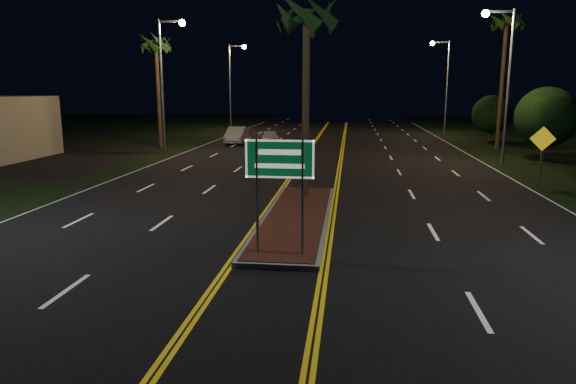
% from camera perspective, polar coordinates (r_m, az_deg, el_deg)
% --- Properties ---
extents(ground, '(120.00, 120.00, 0.00)m').
position_cam_1_polar(ground, '(11.32, -2.87, -11.94)').
color(ground, black).
rests_on(ground, ground).
extents(median_island, '(2.25, 10.25, 0.17)m').
position_cam_1_polar(median_island, '(17.88, 0.93, -2.84)').
color(median_island, gray).
rests_on(median_island, ground).
extents(highway_sign, '(1.80, 0.08, 3.20)m').
position_cam_1_polar(highway_sign, '(13.32, -0.93, 2.42)').
color(highway_sign, gray).
rests_on(highway_sign, ground).
extents(streetlight_left_mid, '(1.91, 0.44, 9.00)m').
position_cam_1_polar(streetlight_left_mid, '(36.44, -13.33, 12.95)').
color(streetlight_left_mid, gray).
rests_on(streetlight_left_mid, ground).
extents(streetlight_left_far, '(1.91, 0.44, 9.00)m').
position_cam_1_polar(streetlight_left_far, '(55.65, -6.10, 12.55)').
color(streetlight_left_far, gray).
rests_on(streetlight_left_far, ground).
extents(streetlight_right_mid, '(1.91, 0.44, 9.00)m').
position_cam_1_polar(streetlight_right_mid, '(33.44, 22.78, 12.55)').
color(streetlight_right_mid, gray).
rests_on(streetlight_right_mid, ground).
extents(streetlight_right_far, '(1.91, 0.44, 9.00)m').
position_cam_1_polar(streetlight_right_far, '(52.99, 16.90, 12.19)').
color(streetlight_right_far, gray).
rests_on(streetlight_right_far, ground).
extents(palm_median, '(2.40, 2.40, 8.30)m').
position_cam_1_polar(palm_median, '(21.00, 2.06, 19.04)').
color(palm_median, '#382819').
rests_on(palm_median, ground).
extents(palm_left_far, '(2.40, 2.40, 8.80)m').
position_cam_1_polar(palm_left_far, '(41.06, -14.46, 15.61)').
color(palm_left_far, '#382819').
rests_on(palm_left_far, ground).
extents(palm_right_far, '(2.40, 2.40, 10.30)m').
position_cam_1_polar(palm_right_far, '(41.97, 23.13, 16.90)').
color(palm_right_far, '#382819').
rests_on(palm_right_far, ground).
extents(shrub_mid, '(3.78, 3.78, 4.62)m').
position_cam_1_polar(shrub_mid, '(36.39, 26.75, 7.43)').
color(shrub_mid, '#382819').
rests_on(shrub_mid, ground).
extents(shrub_far, '(3.24, 3.24, 3.96)m').
position_cam_1_polar(shrub_far, '(47.82, 21.68, 8.04)').
color(shrub_far, '#382819').
rests_on(shrub_far, ground).
extents(car_near, '(2.61, 4.75, 1.50)m').
position_cam_1_polar(car_near, '(40.69, -2.01, 6.13)').
color(car_near, silver).
rests_on(car_near, ground).
extents(car_far, '(2.25, 4.84, 1.59)m').
position_cam_1_polar(car_far, '(43.21, -5.72, 6.45)').
color(car_far, '#B2B6BD').
rests_on(car_far, ground).
extents(warning_sign, '(1.14, 0.21, 2.75)m').
position_cam_1_polar(warning_sign, '(27.08, 26.39, 4.56)').
color(warning_sign, gray).
rests_on(warning_sign, ground).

